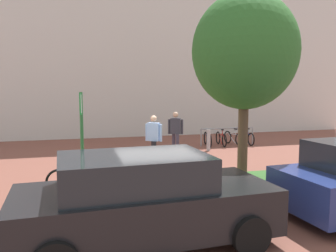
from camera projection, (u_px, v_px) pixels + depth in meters
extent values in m
plane|color=brown|center=(158.00, 171.00, 10.98)|extent=(60.00, 60.00, 0.00)
cube|color=silver|center=(119.00, 45.00, 18.87)|extent=(28.00, 1.20, 10.00)
cube|color=#336028|center=(177.00, 185.00, 9.16)|extent=(7.00, 1.10, 0.16)
cylinder|color=brown|center=(243.00, 138.00, 9.69)|extent=(0.28, 0.28, 2.49)
ellipsoid|color=#2D6628|center=(245.00, 51.00, 9.44)|extent=(2.91, 2.91, 3.20)
cylinder|color=#2D7238|center=(82.00, 144.00, 8.40)|extent=(0.08, 0.08, 2.54)
cube|color=#198C33|center=(81.00, 104.00, 8.29)|extent=(0.09, 0.36, 0.52)
cube|color=white|center=(81.00, 104.00, 8.29)|extent=(0.08, 0.30, 0.44)
torus|color=black|center=(59.00, 182.00, 8.52)|extent=(0.66, 0.06, 0.66)
torus|color=black|center=(101.00, 179.00, 8.79)|extent=(0.66, 0.06, 0.66)
cylinder|color=gold|center=(80.00, 172.00, 8.63)|extent=(0.84, 0.04, 0.04)
cylinder|color=gold|center=(85.00, 181.00, 8.68)|extent=(0.61, 0.04, 0.44)
cylinder|color=gold|center=(72.00, 168.00, 8.57)|extent=(0.04, 0.04, 0.28)
cube|color=black|center=(72.00, 161.00, 8.55)|extent=(0.20, 0.08, 0.05)
cylinder|color=gold|center=(96.00, 161.00, 8.71)|extent=(0.04, 0.42, 0.04)
cylinder|color=#99999E|center=(201.00, 138.00, 15.78)|extent=(0.06, 0.06, 0.80)
cylinder|color=#99999E|center=(252.00, 136.00, 16.43)|extent=(0.06, 0.06, 0.80)
cylinder|color=#99999E|center=(227.00, 128.00, 16.06)|extent=(2.60, 0.10, 0.06)
torus|color=black|center=(210.00, 141.00, 15.42)|extent=(0.15, 0.61, 0.61)
torus|color=black|center=(205.00, 138.00, 16.34)|extent=(0.15, 0.61, 0.61)
cylinder|color=#194CA5|center=(208.00, 135.00, 15.86)|extent=(0.16, 0.76, 0.03)
cylinder|color=#194CA5|center=(207.00, 140.00, 15.97)|extent=(0.12, 0.56, 0.40)
cylinder|color=#194CA5|center=(209.00, 133.00, 15.68)|extent=(0.03, 0.03, 0.26)
cube|color=black|center=(209.00, 130.00, 15.66)|extent=(0.10, 0.19, 0.05)
cylinder|color=#194CA5|center=(206.00, 129.00, 16.19)|extent=(0.39, 0.10, 0.04)
torus|color=black|center=(224.00, 141.00, 15.54)|extent=(0.12, 0.61, 0.61)
torus|color=black|center=(218.00, 138.00, 16.46)|extent=(0.12, 0.61, 0.61)
cylinder|color=red|center=(221.00, 135.00, 15.98)|extent=(0.11, 0.77, 0.03)
cylinder|color=red|center=(220.00, 139.00, 16.09)|extent=(0.09, 0.56, 0.40)
cylinder|color=red|center=(222.00, 133.00, 15.80)|extent=(0.03, 0.03, 0.26)
cube|color=black|center=(222.00, 130.00, 15.79)|extent=(0.09, 0.19, 0.05)
cylinder|color=red|center=(219.00, 129.00, 16.30)|extent=(0.39, 0.08, 0.04)
torus|color=black|center=(239.00, 140.00, 15.80)|extent=(0.15, 0.61, 0.61)
torus|color=black|center=(228.00, 137.00, 16.65)|extent=(0.15, 0.61, 0.61)
cylinder|color=silver|center=(233.00, 134.00, 16.21)|extent=(0.15, 0.77, 0.03)
cylinder|color=silver|center=(232.00, 139.00, 16.32)|extent=(0.12, 0.56, 0.40)
cylinder|color=silver|center=(236.00, 132.00, 16.04)|extent=(0.03, 0.03, 0.26)
cube|color=black|center=(236.00, 129.00, 16.03)|extent=(0.10, 0.19, 0.05)
cylinder|color=silver|center=(229.00, 128.00, 16.50)|extent=(0.39, 0.10, 0.04)
torus|color=black|center=(251.00, 139.00, 15.93)|extent=(0.07, 0.61, 0.61)
torus|color=black|center=(241.00, 137.00, 16.83)|extent=(0.07, 0.61, 0.61)
cylinder|color=#194CA5|center=(246.00, 134.00, 16.36)|extent=(0.05, 0.77, 0.03)
cylinder|color=#194CA5|center=(245.00, 138.00, 16.47)|extent=(0.04, 0.56, 0.40)
cylinder|color=#194CA5|center=(248.00, 132.00, 16.19)|extent=(0.03, 0.03, 0.26)
cube|color=black|center=(248.00, 129.00, 16.17)|extent=(0.08, 0.19, 0.05)
cylinder|color=#194CA5|center=(243.00, 128.00, 16.67)|extent=(0.39, 0.04, 0.04)
cylinder|color=#ADADB2|center=(208.00, 140.00, 14.64)|extent=(0.16, 0.16, 0.90)
cylinder|color=black|center=(154.00, 154.00, 11.68)|extent=(0.14, 0.14, 0.85)
cylinder|color=black|center=(153.00, 152.00, 12.07)|extent=(0.14, 0.14, 0.85)
cube|color=#8CB2E5|center=(154.00, 132.00, 11.80)|extent=(0.47, 0.43, 0.62)
cylinder|color=#8CB2E5|center=(161.00, 133.00, 11.71)|extent=(0.09, 0.09, 0.59)
cylinder|color=#8CB2E5|center=(147.00, 132.00, 11.89)|extent=(0.09, 0.09, 0.59)
sphere|color=tan|center=(154.00, 119.00, 11.75)|extent=(0.22, 0.22, 0.22)
cylinder|color=#383342|center=(174.00, 144.00, 13.90)|extent=(0.14, 0.14, 0.85)
cylinder|color=#383342|center=(177.00, 145.00, 13.59)|extent=(0.14, 0.14, 0.85)
cube|color=#2D2D38|center=(176.00, 126.00, 13.67)|extent=(0.46, 0.37, 0.62)
cylinder|color=#2D2D38|center=(169.00, 127.00, 13.70)|extent=(0.09, 0.09, 0.59)
cylinder|color=#2D2D38|center=(182.00, 127.00, 13.64)|extent=(0.09, 0.09, 0.59)
sphere|color=tan|center=(176.00, 115.00, 13.62)|extent=(0.22, 0.22, 0.22)
cube|color=black|center=(146.00, 209.00, 5.80)|extent=(4.37, 1.96, 0.76)
cube|color=#1E2328|center=(134.00, 172.00, 5.67)|extent=(2.47, 1.68, 0.56)
cylinder|color=black|center=(204.00, 200.00, 7.12)|extent=(0.65, 0.24, 0.64)
cylinder|color=black|center=(250.00, 235.00, 5.41)|extent=(0.65, 0.24, 0.64)
cylinder|color=black|center=(56.00, 216.00, 6.24)|extent=(0.65, 0.24, 0.64)
cylinder|color=black|center=(292.00, 193.00, 7.65)|extent=(0.65, 0.26, 0.64)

